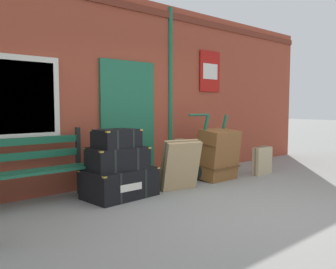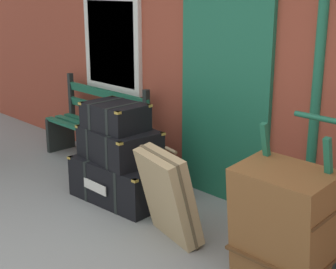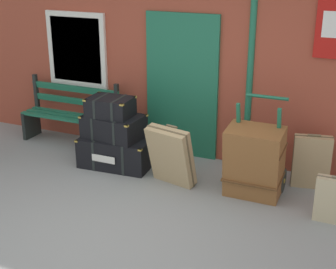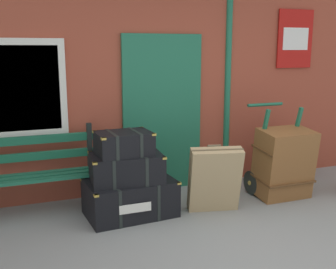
% 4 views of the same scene
% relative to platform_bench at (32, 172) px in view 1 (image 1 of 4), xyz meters
% --- Properties ---
extents(ground_plane, '(60.00, 60.00, 0.00)m').
position_rel_platform_bench_xyz_m(ground_plane, '(1.91, -2.16, -0.44)').
color(ground_plane, gray).
extents(brick_facade, '(10.40, 0.35, 3.20)m').
position_rel_platform_bench_xyz_m(brick_facade, '(1.90, 0.44, 1.15)').
color(brick_facade, '#9E422D').
rests_on(brick_facade, ground).
extents(platform_bench, '(1.60, 0.43, 1.01)m').
position_rel_platform_bench_xyz_m(platform_bench, '(0.00, 0.00, 0.00)').
color(platform_bench, '#1E6647').
rests_on(platform_bench, ground).
extents(steamer_trunk_base, '(1.05, 0.72, 0.43)m').
position_rel_platform_bench_xyz_m(steamer_trunk_base, '(1.10, -0.48, -0.23)').
color(steamer_trunk_base, black).
rests_on(steamer_trunk_base, ground).
extents(steamer_trunk_middle, '(0.85, 0.61, 0.33)m').
position_rel_platform_bench_xyz_m(steamer_trunk_middle, '(1.06, -0.49, 0.14)').
color(steamer_trunk_middle, black).
rests_on(steamer_trunk_middle, steamer_trunk_base).
extents(steamer_trunk_top, '(0.63, 0.47, 0.27)m').
position_rel_platform_bench_xyz_m(steamer_trunk_top, '(1.03, -0.51, 0.43)').
color(steamer_trunk_top, black).
rests_on(steamer_trunk_top, steamer_trunk_middle).
extents(porters_trolley, '(0.71, 0.66, 1.18)m').
position_rel_platform_bench_xyz_m(porters_trolley, '(3.12, -0.45, -0.17)').
color(porters_trolley, black).
rests_on(porters_trolley, ground).
extents(large_brown_trunk, '(0.70, 0.53, 0.92)m').
position_rel_platform_bench_xyz_m(large_brown_trunk, '(3.12, -0.62, 0.02)').
color(large_brown_trunk, brown).
rests_on(large_brown_trunk, ground).
extents(suitcase_beige, '(0.48, 0.15, 0.57)m').
position_rel_platform_bench_xyz_m(suitcase_beige, '(4.13, -0.87, -0.18)').
color(suitcase_beige, tan).
rests_on(suitcase_beige, ground).
extents(suitcase_slate, '(0.67, 0.49, 0.82)m').
position_rel_platform_bench_xyz_m(suitcase_slate, '(2.05, -0.75, -0.04)').
color(suitcase_slate, tan).
rests_on(suitcase_slate, ground).
extents(suitcase_olive, '(0.50, 0.26, 0.73)m').
position_rel_platform_bench_xyz_m(suitcase_olive, '(3.73, -0.06, -0.10)').
color(suitcase_olive, tan).
rests_on(suitcase_olive, ground).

